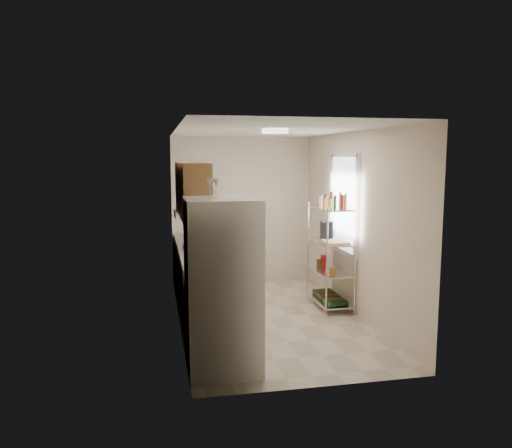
# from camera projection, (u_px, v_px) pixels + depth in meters

# --- Properties ---
(room) EXTENTS (2.52, 4.42, 2.62)m
(room) POSITION_uv_depth(u_px,v_px,m) (269.00, 226.00, 6.86)
(room) COLOR beige
(room) RESTS_ON ground
(counter_run) EXTENTS (0.63, 3.51, 0.90)m
(counter_run) POSITION_uv_depth(u_px,v_px,m) (201.00, 281.00, 7.21)
(counter_run) COLOR #AA7A48
(counter_run) RESTS_ON ground
(upper_cabinets) EXTENTS (0.33, 2.20, 0.72)m
(upper_cabinets) POSITION_uv_depth(u_px,v_px,m) (191.00, 189.00, 6.68)
(upper_cabinets) COLOR #AA7A48
(upper_cabinets) RESTS_ON room
(range_hood) EXTENTS (0.50, 0.60, 0.12)m
(range_hood) POSITION_uv_depth(u_px,v_px,m) (191.00, 214.00, 7.52)
(range_hood) COLOR #B7BABC
(range_hood) RESTS_ON room
(window) EXTENTS (0.06, 1.00, 1.46)m
(window) POSITION_uv_depth(u_px,v_px,m) (344.00, 204.00, 7.41)
(window) COLOR white
(window) RESTS_ON room
(bakers_rack) EXTENTS (0.45, 0.90, 1.73)m
(bakers_rack) POSITION_uv_depth(u_px,v_px,m) (331.00, 234.00, 7.37)
(bakers_rack) COLOR silver
(bakers_rack) RESTS_ON ground
(ceiling_dome) EXTENTS (0.34, 0.34, 0.05)m
(ceiling_dome) POSITION_uv_depth(u_px,v_px,m) (275.00, 131.00, 6.40)
(ceiling_dome) COLOR white
(ceiling_dome) RESTS_ON room
(refrigerator) EXTENTS (0.75, 0.75, 1.82)m
(refrigerator) POSITION_uv_depth(u_px,v_px,m) (222.00, 285.00, 5.19)
(refrigerator) COLOR white
(refrigerator) RESTS_ON ground
(wine_glass_a) EXTENTS (0.07, 0.07, 0.21)m
(wine_glass_a) POSITION_uv_depth(u_px,v_px,m) (210.00, 188.00, 5.10)
(wine_glass_a) COLOR silver
(wine_glass_a) RESTS_ON refrigerator
(wine_glass_b) EXTENTS (0.07, 0.07, 0.19)m
(wine_glass_b) POSITION_uv_depth(u_px,v_px,m) (216.00, 188.00, 5.16)
(wine_glass_b) COLOR silver
(wine_glass_b) RESTS_ON refrigerator
(rice_cooker) EXTENTS (0.25, 0.25, 0.20)m
(rice_cooker) POSITION_uv_depth(u_px,v_px,m) (199.00, 243.00, 7.26)
(rice_cooker) COLOR silver
(rice_cooker) RESTS_ON counter_run
(frying_pan_large) EXTENTS (0.34, 0.34, 0.05)m
(frying_pan_large) POSITION_uv_depth(u_px,v_px,m) (192.00, 246.00, 7.40)
(frying_pan_large) COLOR black
(frying_pan_large) RESTS_ON counter_run
(frying_pan_small) EXTENTS (0.22, 0.22, 0.04)m
(frying_pan_small) POSITION_uv_depth(u_px,v_px,m) (198.00, 245.00, 7.57)
(frying_pan_small) COLOR black
(frying_pan_small) RESTS_ON counter_run
(cutting_board) EXTENTS (0.31, 0.40, 0.03)m
(cutting_board) POSITION_uv_depth(u_px,v_px,m) (335.00, 242.00, 7.19)
(cutting_board) COLOR tan
(cutting_board) RESTS_ON bakers_rack
(espresso_machine) EXTENTS (0.19, 0.26, 0.28)m
(espresso_machine) POSITION_uv_depth(u_px,v_px,m) (326.00, 229.00, 7.60)
(espresso_machine) COLOR black
(espresso_machine) RESTS_ON bakers_rack
(storage_bag) EXTENTS (0.13, 0.16, 0.16)m
(storage_bag) POSITION_uv_depth(u_px,v_px,m) (324.00, 261.00, 7.75)
(storage_bag) COLOR maroon
(storage_bag) RESTS_ON bakers_rack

